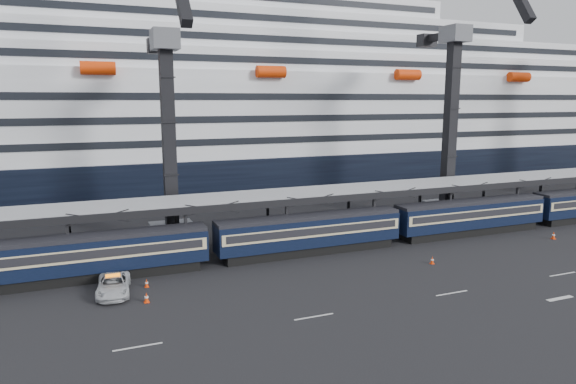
# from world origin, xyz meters

# --- Properties ---
(ground) EXTENTS (260.00, 260.00, 0.00)m
(ground) POSITION_xyz_m (0.00, 0.00, 0.00)
(ground) COLOR black
(ground) RESTS_ON ground
(lane_markings) EXTENTS (111.00, 4.27, 0.02)m
(lane_markings) POSITION_xyz_m (8.15, -5.23, 0.01)
(lane_markings) COLOR beige
(lane_markings) RESTS_ON ground
(train) EXTENTS (133.05, 3.00, 4.05)m
(train) POSITION_xyz_m (-4.65, 10.00, 2.20)
(train) COLOR black
(train) RESTS_ON ground
(canopy) EXTENTS (130.00, 6.25, 5.53)m
(canopy) POSITION_xyz_m (0.00, 14.00, 5.25)
(canopy) COLOR gray
(canopy) RESTS_ON ground
(cruise_ship) EXTENTS (214.09, 28.84, 34.00)m
(cruise_ship) POSITION_xyz_m (-1.08, 45.99, 12.34)
(cruise_ship) COLOR black
(cruise_ship) RESTS_ON ground
(crane_dark_near) EXTENTS (4.50, 17.75, 35.08)m
(crane_dark_near) POSITION_xyz_m (-20.00, 18.59, 11.93)
(crane_dark_near) COLOR #505259
(crane_dark_near) RESTS_ON ground
(crane_dark_mid) EXTENTS (4.50, 18.24, 39.64)m
(crane_dark_mid) POSITION_xyz_m (15.00, 17.59, 13.36)
(crane_dark_mid) COLOR #505259
(crane_dark_mid) RESTS_ON ground
(pickup_truck) EXTENTS (2.99, 5.51, 1.47)m
(pickup_truck) POSITION_xyz_m (-26.81, 5.79, 0.73)
(pickup_truck) COLOR #B6B9BE
(pickup_truck) RESTS_ON ground
(traffic_cone_b) EXTENTS (0.40, 0.40, 0.81)m
(traffic_cone_b) POSITION_xyz_m (-24.62, 3.09, 0.40)
(traffic_cone_b) COLOR red
(traffic_cone_b) RESTS_ON ground
(traffic_cone_c) EXTENTS (0.35, 0.35, 0.70)m
(traffic_cone_c) POSITION_xyz_m (-24.23, 6.40, 0.35)
(traffic_cone_c) COLOR red
(traffic_cone_c) RESTS_ON ground
(traffic_cone_d) EXTENTS (0.37, 0.37, 0.73)m
(traffic_cone_d) POSITION_xyz_m (1.22, 2.68, 0.36)
(traffic_cone_d) COLOR red
(traffic_cone_d) RESTS_ON ground
(traffic_cone_f) EXTENTS (0.42, 0.42, 0.84)m
(traffic_cone_f) POSITION_xyz_m (19.06, 4.86, 0.42)
(traffic_cone_f) COLOR red
(traffic_cone_f) RESTS_ON ground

